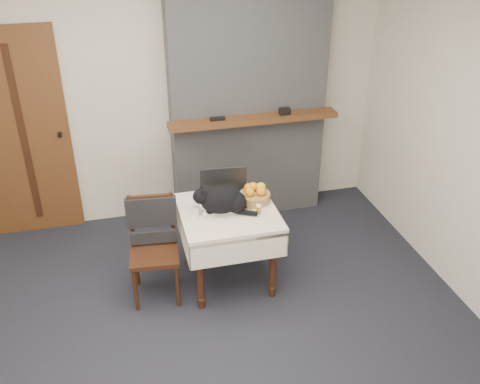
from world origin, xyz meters
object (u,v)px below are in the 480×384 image
object	(u,v)px
door	(24,136)
side_table	(228,222)
cat	(224,201)
cream_jar	(196,211)
chair	(153,233)
pill_bottle	(259,209)
laptop	(225,195)
fruit_basket	(255,195)

from	to	relation	value
door	side_table	distance (m)	2.11
cat	cream_jar	size ratio (longest dim) A/B	7.48
cream_jar	chair	xyz separation A→B (m)	(-0.35, 0.03, -0.18)
door	chair	distance (m)	1.66
door	pill_bottle	size ratio (longest dim) A/B	23.93
cream_jar	pill_bottle	distance (m)	0.50
laptop	cat	xyz separation A→B (m)	(-0.05, -0.15, 0.04)
cream_jar	side_table	bearing A→B (deg)	-0.24
cat	cream_jar	world-z (taller)	cat
pill_bottle	chair	distance (m)	0.87
laptop	chair	world-z (taller)	laptop
fruit_basket	laptop	bearing A→B (deg)	173.14
side_table	cat	world-z (taller)	cat
side_table	laptop	world-z (taller)	laptop
door	side_table	bearing A→B (deg)	-37.86
door	side_table	size ratio (longest dim) A/B	2.56
side_table	laptop	xyz separation A→B (m)	(0.00, 0.13, 0.18)
side_table	fruit_basket	distance (m)	0.32
fruit_basket	cat	bearing A→B (deg)	-157.98
side_table	door	bearing A→B (deg)	142.14
side_table	pill_bottle	size ratio (longest dim) A/B	9.33
door	cream_jar	distance (m)	1.89
cat	pill_bottle	world-z (taller)	cat
cat	pill_bottle	xyz separation A→B (m)	(0.27, -0.09, -0.06)
cat	fruit_basket	distance (m)	0.32
door	laptop	world-z (taller)	door
door	fruit_basket	distance (m)	2.23
pill_bottle	chair	xyz separation A→B (m)	(-0.84, 0.15, -0.19)
cat	fruit_basket	xyz separation A→B (m)	(0.29, 0.12, -0.05)
cat	chair	bearing A→B (deg)	-179.66
door	pill_bottle	xyz separation A→B (m)	(1.86, -1.38, -0.26)
cream_jar	door	bearing A→B (deg)	137.16
door	cat	bearing A→B (deg)	-38.99
side_table	cream_jar	bearing A→B (deg)	179.76
side_table	fruit_basket	world-z (taller)	fruit_basket
cat	chair	xyz separation A→B (m)	(-0.58, 0.05, -0.25)
cream_jar	pill_bottle	size ratio (longest dim) A/B	0.81
side_table	chair	distance (m)	0.62
cream_jar	chair	distance (m)	0.39
side_table	chair	xyz separation A→B (m)	(-0.62, 0.04, -0.03)
side_table	laptop	bearing A→B (deg)	88.37
door	chair	world-z (taller)	door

